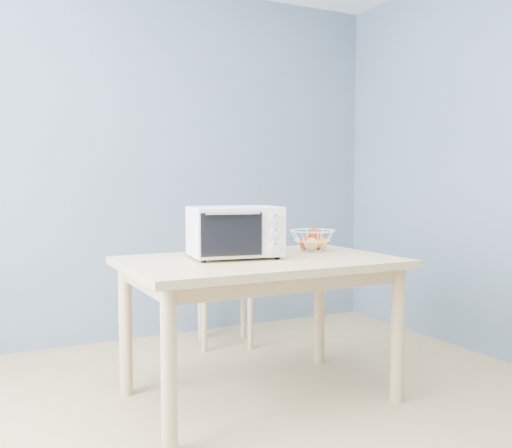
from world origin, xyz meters
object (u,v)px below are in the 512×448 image
toaster_oven (232,231)px  fruit_basket (312,240)px  dining_table (259,277)px  dining_chair (224,288)px

toaster_oven → fruit_basket: toaster_oven is taller
dining_table → dining_chair: (0.26, 1.07, -0.26)m
dining_chair → toaster_oven: bearing=-94.6°
fruit_basket → dining_chair: (-0.16, 0.92, -0.42)m
dining_chair → dining_table: bearing=-87.1°
toaster_oven → fruit_basket: size_ratio=1.53×
fruit_basket → dining_chair: fruit_basket is taller
dining_table → fruit_basket: (0.42, 0.15, 0.17)m
toaster_oven → dining_table: bearing=-18.7°
dining_table → fruit_basket: fruit_basket is taller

